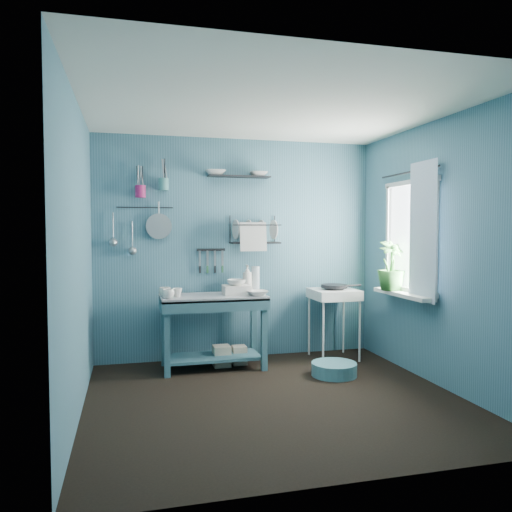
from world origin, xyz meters
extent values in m
plane|color=black|center=(0.00, 0.00, 0.00)|extent=(3.20, 3.20, 0.00)
plane|color=silver|center=(0.00, 0.00, 2.50)|extent=(3.20, 3.20, 0.00)
plane|color=#376071|center=(0.00, 1.50, 1.25)|extent=(3.20, 0.00, 3.20)
plane|color=#376071|center=(0.00, -1.50, 1.25)|extent=(3.20, 0.00, 3.20)
plane|color=#376071|center=(-1.60, 0.00, 1.25)|extent=(0.00, 3.00, 3.00)
plane|color=#376071|center=(1.60, 0.00, 1.25)|extent=(0.00, 3.00, 3.00)
cube|color=#2F5863|center=(-0.36, 1.09, 0.39)|extent=(1.11, 0.58, 0.78)
imported|color=silver|center=(-0.84, 0.93, 0.83)|extent=(0.12, 0.12, 0.10)
imported|color=silver|center=(-0.74, 1.03, 0.83)|extent=(0.14, 0.14, 0.09)
imported|color=silver|center=(-0.86, 1.09, 0.83)|extent=(0.17, 0.17, 0.10)
cube|color=silver|center=(-0.11, 1.07, 0.83)|extent=(0.28, 0.22, 0.10)
imported|color=silver|center=(-0.11, 1.07, 0.91)|extent=(0.20, 0.19, 0.06)
imported|color=silver|center=(0.06, 1.29, 0.93)|extent=(0.12, 0.12, 0.30)
cylinder|color=silver|center=(0.16, 1.31, 0.92)|extent=(0.09, 0.09, 0.28)
imported|color=silver|center=(0.09, 0.94, 0.81)|extent=(0.22, 0.22, 0.05)
cube|color=silver|center=(1.05, 1.16, 0.40)|extent=(0.53, 0.53, 0.79)
cylinder|color=black|center=(1.05, 1.16, 0.83)|extent=(0.30, 0.30, 0.03)
cube|color=black|center=(-0.32, 1.47, 1.24)|extent=(0.32, 0.02, 0.03)
cube|color=black|center=(0.17, 1.37, 1.47)|extent=(0.57, 0.29, 0.32)
cube|color=black|center=(0.00, 1.40, 2.06)|extent=(0.70, 0.19, 0.01)
imported|color=silver|center=(-0.27, 1.40, 2.07)|extent=(0.24, 0.24, 0.06)
imported|color=silver|center=(0.22, 1.40, 2.07)|extent=(0.22, 0.22, 0.05)
cylinder|color=#A11D59|center=(-1.08, 1.42, 1.88)|extent=(0.11, 0.11, 0.13)
cylinder|color=teal|center=(-0.84, 1.42, 1.96)|extent=(0.11, 0.11, 0.13)
cylinder|color=gray|center=(-0.89, 1.45, 1.51)|extent=(0.28, 0.03, 0.28)
cylinder|color=gray|center=(-1.37, 1.46, 1.50)|extent=(0.01, 0.01, 0.30)
cylinder|color=gray|center=(-1.18, 1.46, 1.41)|extent=(0.01, 0.01, 0.30)
cylinder|color=black|center=(-1.04, 1.47, 1.71)|extent=(0.60, 0.01, 0.01)
plane|color=white|center=(1.59, 0.45, 1.40)|extent=(0.00, 1.10, 1.10)
cube|color=silver|center=(1.50, 0.45, 0.81)|extent=(0.16, 0.95, 0.04)
plane|color=white|center=(1.52, 0.15, 1.45)|extent=(0.00, 1.35, 1.35)
cylinder|color=black|center=(1.54, 0.45, 2.05)|extent=(0.02, 1.05, 0.02)
imported|color=#2D692A|center=(1.47, 0.64, 1.09)|extent=(0.34, 0.34, 0.52)
cube|color=tan|center=(-0.26, 1.14, 0.11)|extent=(0.18, 0.18, 0.22)
cube|color=tan|center=(-0.06, 1.17, 0.10)|extent=(0.15, 0.15, 0.20)
cylinder|color=teal|center=(0.78, 0.51, 0.07)|extent=(0.46, 0.46, 0.13)
camera|label=1|loc=(-1.21, -4.09, 1.47)|focal=35.00mm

